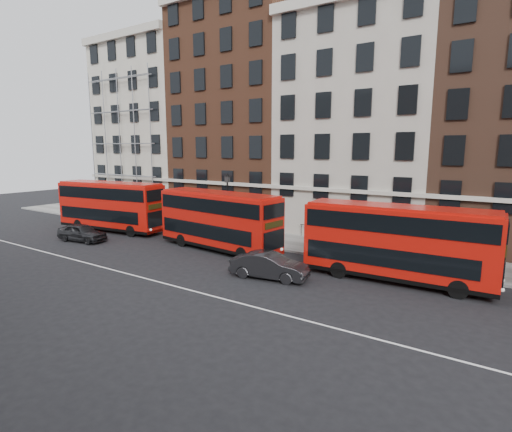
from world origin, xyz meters
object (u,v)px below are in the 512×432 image
Objects in this scene: bus_a at (111,205)px; car_front at (269,266)px; car_rear at (82,233)px; bus_c at (396,241)px; bus_b at (218,219)px.

bus_a reaches higher than car_front.
car_front is at bearing -97.54° from car_rear.
bus_a is 2.55× the size of car_rear.
bus_c is at bearing -6.93° from bus_a.
car_front is at bearing -152.82° from bus_c.
bus_a reaches higher than bus_b.
bus_a is 1.03× the size of bus_b.
car_rear is at bearing -172.76° from bus_c.
bus_b is at bearing 52.20° from car_front.
car_front is (6.62, -3.51, -1.58)m from bus_b.
bus_c reaches higher than car_front.
bus_a reaches higher than bus_c.
car_rear is (-11.00, -3.99, -1.60)m from bus_b.
bus_c is (25.40, 0.00, -0.07)m from bus_a.
bus_a is at bearing 12.23° from car_rear.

